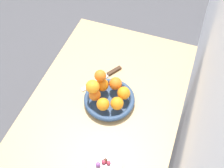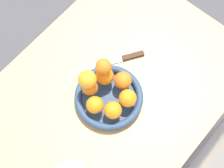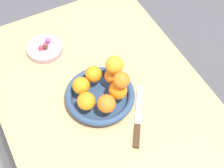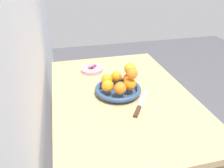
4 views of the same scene
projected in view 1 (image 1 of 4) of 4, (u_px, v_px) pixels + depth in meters
name	position (u px, v px, depth m)	size (l,w,h in m)	color
ground_plane	(108.00, 157.00, 2.04)	(6.00, 6.00, 0.00)	#4C4C51
dining_table	(107.00, 109.00, 1.52)	(1.10, 0.76, 0.74)	tan
fruit_bowl	(109.00, 100.00, 1.42)	(0.26, 0.26, 0.04)	navy
candy_dish	(105.00, 164.00, 1.23)	(0.15, 0.15, 0.02)	#B28C99
orange_0	(102.00, 85.00, 1.42)	(0.07, 0.07, 0.07)	orange
orange_1	(95.00, 95.00, 1.38)	(0.06, 0.06, 0.06)	orange
orange_2	(103.00, 104.00, 1.35)	(0.06, 0.06, 0.06)	orange
orange_3	(117.00, 103.00, 1.35)	(0.06, 0.06, 0.06)	orange
orange_4	(124.00, 93.00, 1.39)	(0.07, 0.07, 0.07)	orange
orange_5	(116.00, 84.00, 1.42)	(0.07, 0.07, 0.07)	orange
orange_6	(93.00, 87.00, 1.34)	(0.07, 0.07, 0.07)	orange
orange_7	(100.00, 76.00, 1.37)	(0.06, 0.06, 0.06)	orange
candy_ball_0	(105.00, 160.00, 1.22)	(0.02, 0.02, 0.02)	#472819
candy_ball_1	(98.00, 164.00, 1.21)	(0.02, 0.02, 0.02)	#8C4C99
candy_ball_2	(104.00, 162.00, 1.21)	(0.02, 0.02, 0.02)	#C6384C
candy_ball_3	(109.00, 163.00, 1.21)	(0.02, 0.02, 0.02)	#C6384C
knife	(105.00, 76.00, 1.54)	(0.23, 0.16, 0.01)	#3F2819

